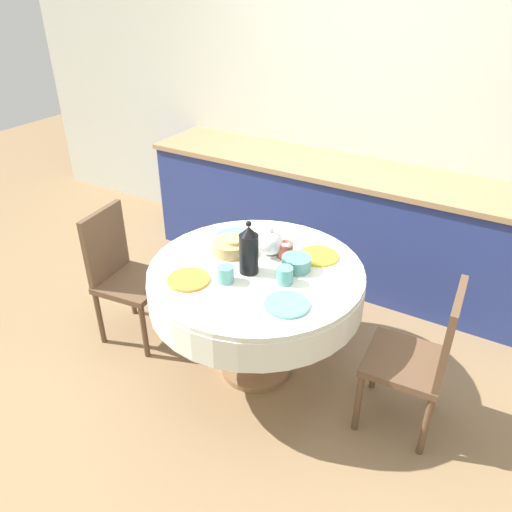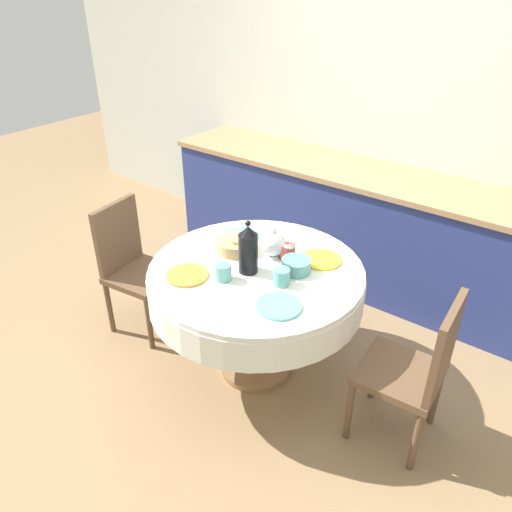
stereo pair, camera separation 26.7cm
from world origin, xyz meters
name	(u,v)px [view 2 (the right image)]	position (x,y,z in m)	size (l,w,h in m)	color
ground_plane	(256,368)	(0.00, 0.00, 0.00)	(12.00, 12.00, 0.00)	#8E704C
wall_back	(393,109)	(0.00, 1.68, 1.30)	(7.00, 0.05, 2.60)	beige
kitchen_counter	(360,227)	(0.00, 1.35, 0.46)	(3.24, 0.64, 0.91)	navy
dining_table	(256,287)	(0.00, 0.00, 0.63)	(1.23, 1.23, 0.75)	olive
chair_left	(417,368)	(0.96, 0.06, 0.50)	(0.43, 0.43, 0.91)	brown
chair_right	(133,262)	(-0.95, -0.12, 0.50)	(0.45, 0.45, 0.91)	brown
plate_near_left	(187,275)	(-0.25, -0.29, 0.76)	(0.23, 0.23, 0.01)	orange
cup_near_left	(223,272)	(-0.07, -0.20, 0.80)	(0.09, 0.09, 0.09)	#5BA39E
plate_near_right	(279,306)	(0.31, -0.23, 0.76)	(0.23, 0.23, 0.01)	#60BCB7
cup_near_right	(282,277)	(0.20, -0.05, 0.80)	(0.09, 0.09, 0.09)	#5BA39E
plate_far_left	(240,236)	(-0.30, 0.24, 0.76)	(0.23, 0.23, 0.01)	#60BCB7
cup_far_left	(237,246)	(-0.20, 0.08, 0.80)	(0.09, 0.09, 0.09)	#DBB766
plate_far_right	(321,260)	(0.25, 0.29, 0.76)	(0.23, 0.23, 0.01)	yellow
cup_far_right	(288,252)	(0.08, 0.19, 0.80)	(0.09, 0.09, 0.09)	#CC4C3D
coffee_carafe	(248,250)	(-0.02, -0.05, 0.89)	(0.11, 0.11, 0.31)	black
teapot	(274,244)	(0.00, 0.17, 0.84)	(0.20, 0.14, 0.19)	white
bread_basket	(235,246)	(-0.22, 0.08, 0.79)	(0.22, 0.22, 0.07)	tan
fruit_bowl	(296,266)	(0.20, 0.11, 0.79)	(0.16, 0.16, 0.08)	#569993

